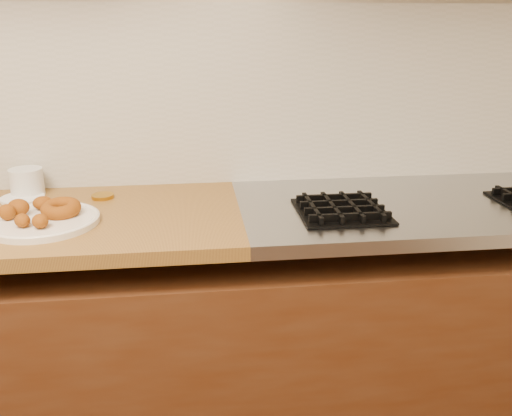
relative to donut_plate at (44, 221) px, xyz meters
name	(u,v)px	position (x,y,z in m)	size (l,w,h in m)	color
wall_back	(75,51)	(0.06, 0.38, 0.44)	(4.00, 0.02, 2.70)	beige
base_cabinet	(89,362)	(0.06, 0.07, -0.52)	(3.60, 0.60, 0.77)	#492916
stovetop	(440,206)	(1.21, 0.07, -0.03)	(1.30, 0.62, 0.04)	#9EA0A5
backsplash	(79,99)	(0.06, 0.37, 0.29)	(3.60, 0.02, 0.60)	#B7B4A6
burner_grates	(445,205)	(1.18, -0.01, 0.00)	(0.91, 0.26, 0.03)	black
donut_plate	(44,221)	(0.00, 0.00, 0.00)	(0.31, 0.31, 0.02)	white
ring_donut	(61,208)	(0.04, 0.03, 0.03)	(0.11, 0.11, 0.04)	brown
fried_dough_chunks	(27,211)	(-0.05, 0.01, 0.03)	(0.16, 0.23, 0.05)	brown
plastic_tub	(27,182)	(-0.12, 0.29, 0.04)	(0.11, 0.11, 0.09)	silver
tub_lid	(22,198)	(-0.13, 0.25, 0.00)	(0.14, 0.14, 0.01)	white
brass_jar_lid	(103,196)	(0.13, 0.23, 0.00)	(0.07, 0.07, 0.01)	#AE7C17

